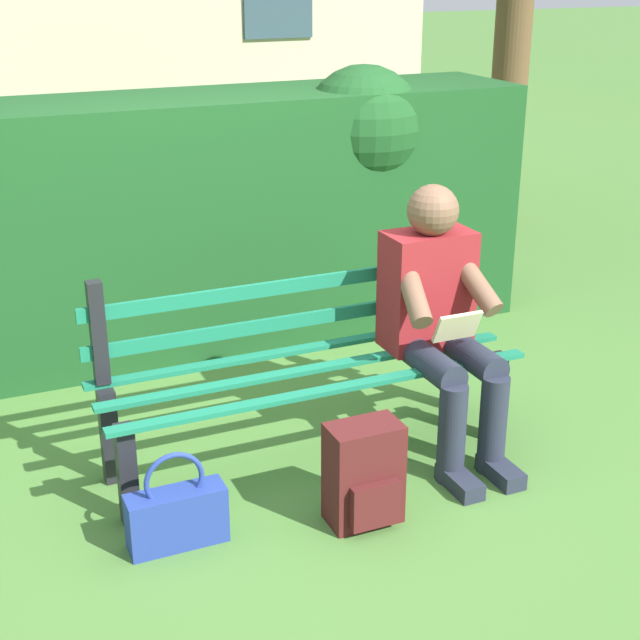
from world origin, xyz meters
TOP-DOWN VIEW (x-y plane):
  - ground at (0.00, 0.00)m, footprint 60.00×60.00m
  - park_bench at (0.00, -0.07)m, footprint 1.82×0.49m
  - person_seated at (-0.56, 0.10)m, footprint 0.44×0.73m
  - hedge_backdrop at (0.39, -1.52)m, footprint 4.49×0.82m
  - backpack at (0.00, 0.52)m, footprint 0.28×0.24m
  - handbag at (0.70, 0.39)m, footprint 0.37×0.12m

SIDE VIEW (x-z plane):
  - ground at x=0.00m, z-range 0.00..0.00m
  - handbag at x=0.70m, z-range -0.07..0.32m
  - backpack at x=0.00m, z-range 0.00..0.41m
  - park_bench at x=0.00m, z-range -0.01..0.86m
  - person_seated at x=-0.56m, z-range 0.03..1.20m
  - hedge_backdrop at x=0.39m, z-range -0.02..1.48m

